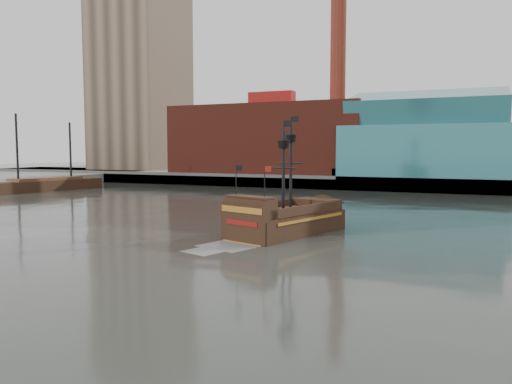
% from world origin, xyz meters
% --- Properties ---
extents(ground, '(400.00, 400.00, 0.00)m').
position_xyz_m(ground, '(0.00, 0.00, 0.00)').
color(ground, black).
rests_on(ground, ground).
extents(promenade_far, '(220.00, 60.00, 2.00)m').
position_xyz_m(promenade_far, '(0.00, 92.00, 1.00)').
color(promenade_far, slate).
rests_on(promenade_far, ground).
extents(seawall, '(220.00, 1.00, 2.60)m').
position_xyz_m(seawall, '(0.00, 62.50, 1.30)').
color(seawall, '#4C4C49').
rests_on(seawall, ground).
extents(skyline, '(149.00, 45.00, 62.00)m').
position_xyz_m(skyline, '(5.21, 84.56, 24.55)').
color(skyline, '#7E624C').
rests_on(skyline, promenade_far).
extents(pirate_ship, '(8.84, 15.93, 11.43)m').
position_xyz_m(pirate_ship, '(3.58, 12.50, 1.04)').
color(pirate_ship, black).
rests_on(pirate_ship, ground).
extents(docked_vessel, '(8.79, 21.85, 14.50)m').
position_xyz_m(docked_vessel, '(-53.81, 39.27, 0.92)').
color(docked_vessel, black).
rests_on(docked_vessel, ground).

